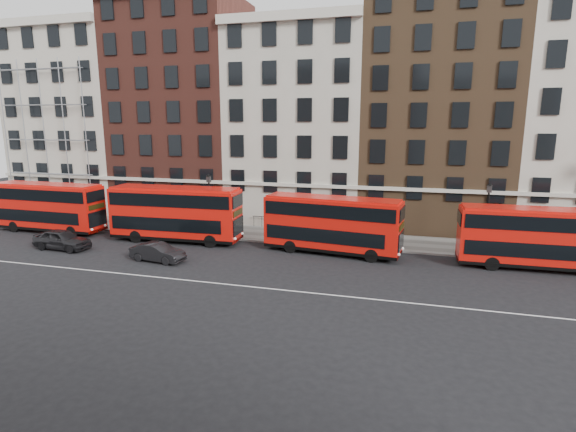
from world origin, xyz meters
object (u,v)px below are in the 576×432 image
(bus_c, at_px, (331,224))
(car_rear, at_px, (62,239))
(bus_a, at_px, (48,206))
(car_front, at_px, (158,252))
(bus_b, at_px, (175,213))
(bus_d, at_px, (537,237))

(bus_c, xyz_separation_m, car_rear, (-20.52, -4.54, -1.53))
(bus_a, xyz_separation_m, car_rear, (5.41, -4.54, -1.57))
(bus_c, relative_size, car_front, 2.60)
(bus_b, distance_m, bus_c, 13.10)
(car_rear, bearing_deg, bus_c, -74.13)
(bus_a, height_order, car_rear, bus_a)
(bus_a, distance_m, car_front, 15.36)
(bus_d, xyz_separation_m, car_front, (-25.53, -5.31, -1.58))
(car_front, bearing_deg, bus_d, -71.63)
(bus_a, xyz_separation_m, bus_d, (39.85, -0.00, -0.12))
(bus_c, height_order, car_rear, bus_c)
(bus_a, relative_size, bus_b, 0.96)
(car_rear, bearing_deg, bus_b, -55.18)
(bus_a, relative_size, car_rear, 2.28)
(bus_c, distance_m, bus_d, 13.92)
(bus_a, xyz_separation_m, car_front, (14.32, -5.31, -1.70))
(bus_b, height_order, car_rear, bus_b)
(bus_d, bearing_deg, bus_b, 178.80)
(bus_d, distance_m, car_rear, 34.77)
(bus_d, relative_size, car_front, 2.48)
(bus_d, relative_size, car_rear, 2.16)
(bus_b, distance_m, bus_d, 27.02)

